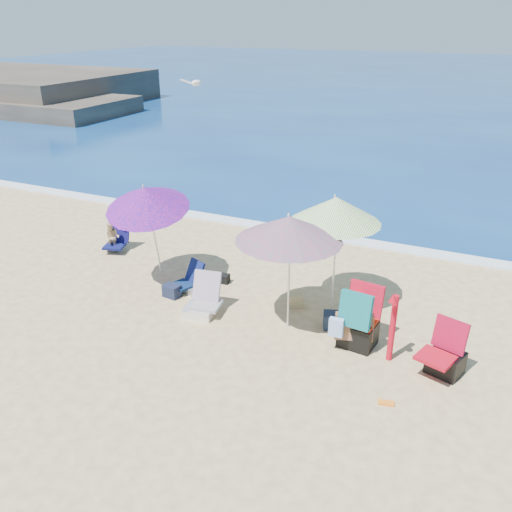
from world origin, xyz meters
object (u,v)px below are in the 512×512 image
at_px(umbrella_blue, 146,198).
at_px(chair_rainbow, 203,304).
at_px(camp_chair_right, 358,325).
at_px(umbrella_turquoise, 289,229).
at_px(person_center, 355,320).
at_px(umbrella_striped, 336,210).
at_px(chair_navy, 191,283).
at_px(camp_chair_left, 445,358).
at_px(furled_umbrella, 393,322).
at_px(seagull, 196,83).
at_px(person_left, 114,237).

xyz_separation_m(umbrella_blue, chair_rainbow, (1.61, -0.66, -1.72)).
bearing_deg(camp_chair_right, umbrella_turquoise, 174.60).
xyz_separation_m(umbrella_turquoise, umbrella_blue, (-3.25, 0.38, 0.00)).
height_order(umbrella_blue, camp_chair_right, umbrella_blue).
height_order(umbrella_turquoise, person_center, umbrella_turquoise).
relative_size(umbrella_turquoise, umbrella_blue, 0.98).
distance_m(umbrella_striped, chair_navy, 3.44).
relative_size(umbrella_blue, camp_chair_left, 2.51).
height_order(furled_umbrella, camp_chair_right, furled_umbrella).
height_order(umbrella_striped, person_center, umbrella_striped).
height_order(umbrella_turquoise, seagull, seagull).
bearing_deg(person_center, chair_navy, 172.01).
relative_size(umbrella_turquoise, umbrella_striped, 1.01).
relative_size(chair_navy, seagull, 1.16).
height_order(umbrella_striped, furled_umbrella, umbrella_striped).
xyz_separation_m(umbrella_striped, person_left, (-5.59, 0.36, -1.61)).
relative_size(umbrella_striped, seagull, 3.68).
height_order(chair_navy, seagull, seagull).
height_order(chair_rainbow, person_center, person_center).
relative_size(umbrella_turquoise, person_center, 2.44).
bearing_deg(umbrella_blue, camp_chair_right, -6.34).
xyz_separation_m(umbrella_blue, person_center, (4.54, -0.45, -1.47)).
bearing_deg(furled_umbrella, seagull, 155.03).
xyz_separation_m(person_center, seagull, (-4.17, 1.98, 3.56)).
bearing_deg(chair_navy, camp_chair_left, -8.49).
bearing_deg(umbrella_striped, umbrella_turquoise, -115.74).
xyz_separation_m(umbrella_turquoise, camp_chair_left, (2.85, -0.33, -1.64)).
bearing_deg(person_center, umbrella_blue, 174.34).
distance_m(umbrella_blue, person_center, 4.79).
bearing_deg(person_center, umbrella_striped, 124.70).
height_order(furled_umbrella, person_left, furled_umbrella).
bearing_deg(camp_chair_left, furled_umbrella, -178.74).
bearing_deg(person_left, chair_rainbow, -26.25).
bearing_deg(seagull, chair_navy, -69.51).
bearing_deg(umbrella_blue, seagull, 76.39).
relative_size(umbrella_blue, seagull, 3.78).
relative_size(chair_navy, chair_rainbow, 0.90).
distance_m(umbrella_striped, person_left, 5.83).
relative_size(chair_navy, camp_chair_left, 0.77).
relative_size(furled_umbrella, person_left, 1.54).
distance_m(umbrella_blue, seagull, 2.62).
height_order(umbrella_blue, seagull, seagull).
height_order(chair_rainbow, seagull, seagull).
distance_m(person_left, seagull, 4.27).
distance_m(camp_chair_right, person_center, 0.11).
bearing_deg(umbrella_blue, chair_navy, 3.62).
height_order(chair_rainbow, camp_chair_left, camp_chair_left).
distance_m(furled_umbrella, person_left, 7.28).
height_order(umbrella_blue, person_center, umbrella_blue).
relative_size(chair_navy, person_left, 0.83).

